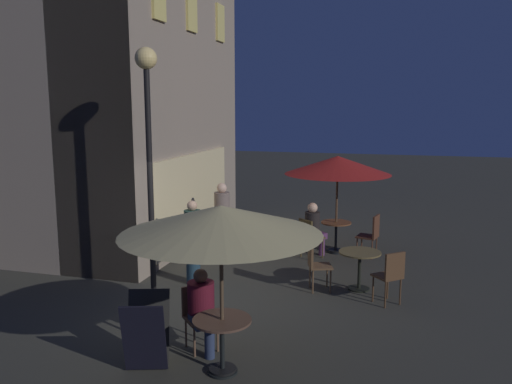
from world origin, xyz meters
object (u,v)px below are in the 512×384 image
at_px(cafe_table_1, 336,231).
at_px(patio_umbrella_1, 338,165).
at_px(cafe_chair_2, 372,232).
at_px(patron_seated_1, 314,226).
at_px(patio_umbrella_0, 221,220).
at_px(cafe_chair_0, 199,311).
at_px(patron_seated_0, 202,305).
at_px(patron_standing_3, 222,219).
at_px(cafe_table_0, 222,333).
at_px(street_lamp_near_corner, 148,118).
at_px(cafe_chair_4, 316,262).
at_px(cafe_chair_3, 391,273).
at_px(patron_standing_2, 193,242).
at_px(menu_sandwich_board, 146,333).
at_px(cafe_chair_1, 309,234).
at_px(cafe_table_2, 360,261).

xyz_separation_m(cafe_table_1, patio_umbrella_1, (0.00, 0.00, 1.55)).
relative_size(cafe_chair_2, patron_seated_1, 0.77).
bearing_deg(patron_seated_1, patio_umbrella_1, -0.00).
relative_size(cafe_table_1, patio_umbrella_0, 0.29).
height_order(cafe_chair_0, patron_seated_0, patron_seated_0).
relative_size(patio_umbrella_0, patron_standing_3, 1.50).
bearing_deg(cafe_chair_0, cafe_table_0, 0.00).
relative_size(street_lamp_near_corner, cafe_chair_4, 4.84).
height_order(patio_umbrella_0, patio_umbrella_1, patio_umbrella_1).
bearing_deg(street_lamp_near_corner, cafe_table_1, -33.66).
relative_size(cafe_table_1, cafe_chair_3, 0.76).
relative_size(patio_umbrella_1, patron_standing_2, 1.49).
height_order(cafe_chair_3, patron_seated_0, patron_seated_0).
xyz_separation_m(menu_sandwich_board, patio_umbrella_0, (0.18, -0.99, 1.53)).
bearing_deg(patron_standing_2, cafe_chair_1, -34.61).
distance_m(cafe_table_1, patron_seated_1, 0.72).
bearing_deg(patron_seated_0, cafe_chair_1, 129.52).
distance_m(patron_seated_0, patron_seated_1, 5.08).
relative_size(patio_umbrella_1, patron_standing_3, 1.44).
bearing_deg(cafe_table_2, patio_umbrella_1, 17.09).
bearing_deg(cafe_chair_0, street_lamp_near_corner, -177.51).
distance_m(cafe_chair_0, cafe_chair_4, 3.02).
height_order(menu_sandwich_board, cafe_table_1, menu_sandwich_board).
xyz_separation_m(street_lamp_near_corner, patron_seated_0, (-1.51, -1.52, -2.55)).
height_order(cafe_table_2, cafe_chair_4, cafe_chair_4).
distance_m(cafe_chair_3, patron_seated_1, 3.10).
xyz_separation_m(cafe_chair_1, patron_standing_2, (-2.31, 1.87, 0.28)).
xyz_separation_m(cafe_table_1, cafe_table_2, (-2.42, -0.75, 0.03)).
relative_size(cafe_table_0, cafe_chair_3, 0.79).
bearing_deg(cafe_chair_4, patron_seated_0, -130.77).
relative_size(cafe_table_1, patron_standing_3, 0.43).
bearing_deg(patio_umbrella_1, patron_standing_2, 140.88).
bearing_deg(patron_seated_0, cafe_chair_0, -180.00).
bearing_deg(cafe_chair_0, cafe_table_2, 103.32).
relative_size(menu_sandwich_board, cafe_chair_1, 1.08).
bearing_deg(cafe_table_1, patron_standing_3, 111.76).
height_order(cafe_chair_0, cafe_chair_4, cafe_chair_4).
xyz_separation_m(cafe_chair_0, patron_seated_1, (4.92, -0.84, 0.18)).
bearing_deg(cafe_chair_1, cafe_table_0, -142.26).
distance_m(cafe_table_2, patio_umbrella_0, 4.19).
bearing_deg(cafe_chair_0, patron_seated_1, 127.38).
bearing_deg(cafe_chair_4, cafe_table_1, 70.00).
bearing_deg(menu_sandwich_board, cafe_table_1, -32.94).
relative_size(patron_seated_0, patron_standing_2, 0.72).
xyz_separation_m(cafe_table_2, patio_umbrella_0, (-3.64, 1.45, 1.47)).
height_order(patio_umbrella_1, cafe_chair_4, patio_umbrella_1).
relative_size(cafe_table_2, patron_seated_1, 0.62).
height_order(cafe_chair_3, cafe_chair_4, cafe_chair_3).
relative_size(patio_umbrella_0, cafe_chair_2, 2.59).
bearing_deg(patio_umbrella_0, cafe_chair_4, -11.21).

